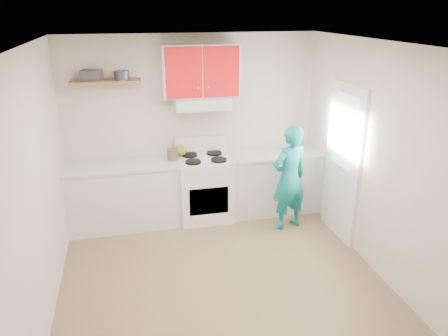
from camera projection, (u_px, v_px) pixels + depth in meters
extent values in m
plane|color=brown|center=(222.00, 279.00, 4.89)|extent=(3.80, 3.80, 0.00)
cube|color=white|center=(222.00, 44.00, 3.96)|extent=(3.60, 3.80, 0.04)
cube|color=beige|center=(193.00, 127.00, 6.15)|extent=(3.60, 0.04, 2.60)
cube|color=beige|center=(289.00, 282.00, 2.70)|extent=(3.60, 0.04, 2.60)
cube|color=beige|center=(37.00, 190.00, 4.04)|extent=(0.04, 3.80, 2.60)
cube|color=beige|center=(377.00, 161.00, 4.81)|extent=(0.04, 3.80, 2.60)
cube|color=white|center=(343.00, 163.00, 5.54)|extent=(0.05, 0.85, 2.05)
cube|color=white|center=(344.00, 132.00, 5.38)|extent=(0.01, 0.55, 0.95)
cube|color=silver|center=(124.00, 196.00, 5.96)|extent=(1.52, 0.60, 0.90)
cube|color=silver|center=(272.00, 182.00, 6.42)|extent=(1.32, 0.60, 0.90)
cube|color=white|center=(205.00, 188.00, 6.18)|extent=(0.76, 0.65, 0.92)
cube|color=silver|center=(202.00, 103.00, 5.83)|extent=(0.76, 0.44, 0.15)
cube|color=red|center=(200.00, 71.00, 5.73)|extent=(1.02, 0.33, 0.70)
cube|color=brown|center=(105.00, 81.00, 5.52)|extent=(0.90, 0.30, 0.04)
cube|color=#453D43|center=(92.00, 75.00, 5.47)|extent=(0.29, 0.24, 0.13)
cylinder|color=#333D4C|center=(122.00, 75.00, 5.50)|extent=(0.23, 0.23, 0.12)
ellipsoid|color=olive|center=(180.00, 151.00, 6.09)|extent=(0.23, 0.23, 0.16)
cylinder|color=brown|center=(173.00, 155.00, 5.93)|extent=(0.20, 0.20, 0.18)
cube|color=olive|center=(256.00, 154.00, 6.23)|extent=(0.30, 0.25, 0.02)
cube|color=red|center=(300.00, 152.00, 6.32)|extent=(0.30, 0.26, 0.01)
imported|color=#0E827E|center=(289.00, 178.00, 5.80)|extent=(0.61, 0.49, 1.48)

